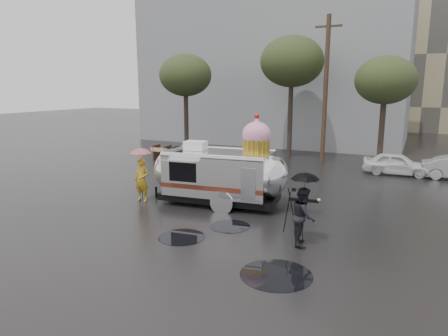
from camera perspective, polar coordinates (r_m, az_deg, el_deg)
The scene contains 14 objects.
ground at distance 14.62m, azimuth -8.28°, elevation -7.45°, with size 120.00×120.00×0.00m, color black.
puddles at distance 12.10m, azimuth 1.23°, elevation -11.42°, with size 5.26×4.40×0.01m.
grey_building at distance 37.36m, azimuth 7.66°, elevation 14.13°, with size 22.00×12.00×13.00m, color gray.
utility_pole at distance 25.94m, azimuth 14.31°, elevation 10.93°, with size 1.60×0.28×9.00m.
tree_left at distance 28.57m, azimuth -5.53°, elevation 12.98°, with size 3.64×3.64×6.95m.
tree_mid at distance 27.58m, azimuth 9.68°, elevation 14.71°, with size 4.20×4.20×8.03m.
tree_right at distance 24.46m, azimuth 22.06°, elevation 11.47°, with size 3.36×3.36×6.42m.
barricade_row at distance 25.56m, azimuth -6.09°, elevation 1.99°, with size 4.30×0.80×1.00m.
airstream_trailer at distance 16.14m, azimuth -0.35°, elevation -0.61°, with size 7.01×3.18×3.79m.
person_left at distance 17.01m, azimuth -11.66°, elevation -1.67°, with size 0.66×0.44×1.83m, color gold.
umbrella_pink at distance 16.82m, azimuth -11.80°, elevation 1.65°, with size 1.07×1.07×2.28m.
person_right at distance 12.35m, azimuth 11.27°, elevation -6.77°, with size 0.86×0.48×1.79m, color black.
umbrella_black at distance 12.08m, azimuth 11.46°, elevation -2.19°, with size 1.05×1.05×2.27m.
tripod at distance 13.30m, azimuth 9.88°, elevation -5.38°, with size 0.57×0.62×1.52m.
Camera 1 is at (7.87, -11.38, 4.72)m, focal length 32.00 mm.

